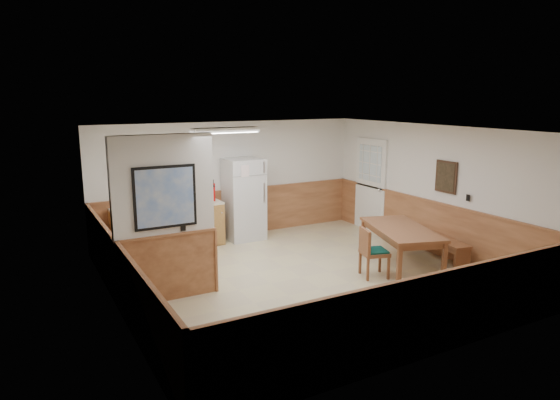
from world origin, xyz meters
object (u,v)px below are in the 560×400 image
dining_bench (438,242)px  soap_bottle (133,203)px  refrigerator (244,199)px  dining_chair (370,249)px  fire_extinguisher (213,192)px  dining_table (401,233)px

dining_bench → soap_bottle: (-4.94, 3.07, 0.68)m
refrigerator → dining_chair: size_ratio=2.05×
fire_extinguisher → dining_bench: bearing=-57.9°
dining_table → dining_chair: 0.78m
dining_table → fire_extinguisher: bearing=145.2°
dining_table → dining_bench: size_ratio=1.28×
refrigerator → dining_bench: (2.63, -3.02, -0.53)m
refrigerator → dining_chair: refrigerator is taller
dining_table → soap_bottle: (-3.96, 3.12, 0.37)m
dining_bench → dining_chair: 1.75m
refrigerator → fire_extinguisher: (-0.69, 0.02, 0.22)m
soap_bottle → dining_bench: bearing=-31.8°
dining_bench → dining_table: bearing=-166.5°
dining_table → dining_chair: bearing=-155.7°
dining_chair → fire_extinguisher: size_ratio=1.91×
fire_extinguisher → soap_bottle: bearing=163.7°
dining_chair → soap_bottle: (-3.21, 3.20, 0.53)m
dining_table → dining_chair: (-0.76, -0.08, -0.16)m
dining_table → dining_bench: bearing=21.0°
dining_bench → dining_chair: size_ratio=1.83×
dining_bench → soap_bottle: bearing=158.7°
dining_chair → soap_bottle: size_ratio=3.43×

